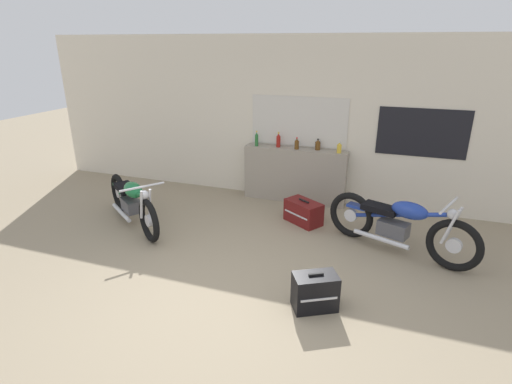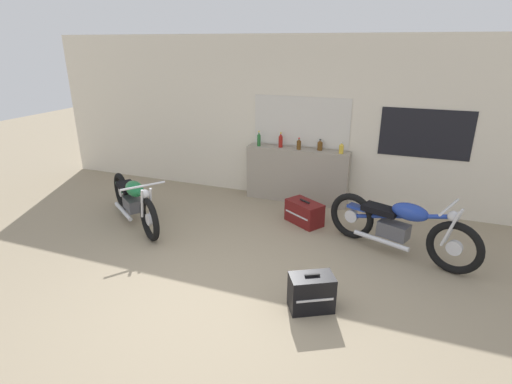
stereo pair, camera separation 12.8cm
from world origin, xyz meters
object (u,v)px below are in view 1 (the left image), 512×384
bottle_rightmost (339,148)px  hard_case_darkred (303,212)px  bottle_center (297,144)px  motorcycle_blue (399,224)px  motorcycle_green (132,201)px  hard_case_black (315,292)px  bottle_right_center (318,145)px  bottle_left_center (278,141)px  bottle_leftmost (257,139)px

bottle_rightmost → hard_case_darkred: (-0.37, -0.84, -0.86)m
bottle_center → motorcycle_blue: bearing=-37.5°
motorcycle_green → hard_case_darkred: motorcycle_green is taller
motorcycle_green → hard_case_black: (3.07, -1.13, -0.20)m
bottle_rightmost → bottle_right_center: bearing=167.9°
bottle_center → hard_case_darkred: 1.26m
bottle_left_center → hard_case_black: bottle_left_center is taller
bottle_right_center → hard_case_darkred: bearing=-89.8°
bottle_leftmost → bottle_right_center: bearing=4.8°
bottle_leftmost → hard_case_black: 3.46m
bottle_leftmost → motorcycle_blue: (2.46, -1.33, -0.66)m
bottle_right_center → hard_case_black: bearing=-78.5°
hard_case_darkred → hard_case_black: hard_case_black is taller
bottle_rightmost → bottle_left_center: bearing=177.7°
bottle_left_center → bottle_rightmost: 1.06m
motorcycle_blue → hard_case_darkred: motorcycle_blue is taller
bottle_center → bottle_right_center: bottle_center is taller
bottle_left_center → motorcycle_blue: 2.58m
bottle_left_center → bottle_leftmost: bearing=-172.3°
bottle_right_center → motorcycle_green: bottle_right_center is taller
bottle_leftmost → bottle_center: size_ratio=1.32×
bottle_center → hard_case_black: bottle_center is taller
hard_case_darkred → bottle_right_center: bearing=90.2°
bottle_center → bottle_rightmost: (0.72, -0.00, -0.01)m
bottle_right_center → motorcycle_blue: (1.40, -1.42, -0.63)m
bottle_rightmost → bottle_center: bearing=179.7°
bottle_right_center → hard_case_black: (0.61, -2.99, -0.84)m
bottle_left_center → hard_case_black: 3.34m
bottle_center → motorcycle_green: 2.84m
bottle_center → bottle_right_center: 0.36m
bottle_leftmost → hard_case_black: size_ratio=0.50×
bottle_left_center → hard_case_darkred: 1.43m
bottle_left_center → bottle_rightmost: size_ratio=1.37×
bottle_left_center → motorcycle_green: 2.64m
bottle_center → bottle_rightmost: bottle_center is taller
bottle_leftmost → bottle_left_center: (0.38, 0.05, -0.00)m
bottle_center → motorcycle_blue: (1.74, -1.34, -0.63)m
hard_case_black → hard_case_darkred: bearing=106.3°
bottle_right_center → bottle_center: bearing=-167.8°
bottle_center → motorcycle_blue: bottle_center is taller
motorcycle_green → hard_case_black: 3.28m
motorcycle_blue → hard_case_black: motorcycle_blue is taller
motorcycle_blue → motorcycle_green: motorcycle_blue is taller
bottle_center → hard_case_black: bearing=-71.9°
bottle_left_center → bottle_right_center: (0.68, 0.04, -0.03)m
bottle_leftmost → hard_case_darkred: bearing=-37.9°
hard_case_black → bottle_center: bearing=108.1°
motorcycle_blue → hard_case_black: (-0.79, -1.57, -0.21)m
bottle_rightmost → hard_case_darkred: 1.26m
bottle_leftmost → bottle_rightmost: 1.44m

